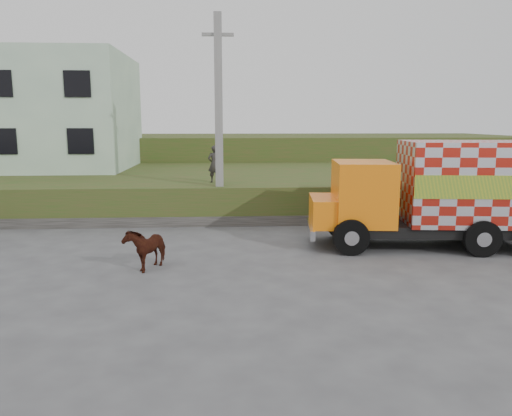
{
  "coord_description": "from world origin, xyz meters",
  "views": [
    {
      "loc": [
        -0.71,
        -14.86,
        3.99
      ],
      "look_at": [
        0.2,
        0.65,
        1.3
      ],
      "focal_mm": 35.0,
      "sensor_mm": 36.0,
      "label": 1
    }
  ],
  "objects": [
    {
      "name": "ground",
      "position": [
        0.0,
        0.0,
        0.0
      ],
      "size": [
        120.0,
        120.0,
        0.0
      ],
      "primitive_type": "plane",
      "color": "#474749",
      "rests_on": "ground"
    },
    {
      "name": "embankment_far",
      "position": [
        0.0,
        22.0,
        1.5
      ],
      "size": [
        40.0,
        12.0,
        3.0
      ],
      "primitive_type": "cube",
      "color": "#30521B",
      "rests_on": "ground"
    },
    {
      "name": "pedestrian",
      "position": [
        -1.23,
        5.89,
        2.27
      ],
      "size": [
        0.66,
        0.55,
        1.53
      ],
      "primitive_type": "imported",
      "rotation": [
        0.0,
        0.0,
        3.53
      ],
      "color": "#2D2B28",
      "rests_on": "embankment"
    },
    {
      "name": "utility_pole",
      "position": [
        -1.0,
        4.6,
        4.08
      ],
      "size": [
        1.2,
        0.3,
        8.0
      ],
      "color": "gray",
      "rests_on": "ground"
    },
    {
      "name": "retaining_strip",
      "position": [
        -2.0,
        4.2,
        0.2
      ],
      "size": [
        16.0,
        0.5,
        0.4
      ],
      "primitive_type": "cube",
      "color": "#595651",
      "rests_on": "ground"
    },
    {
      "name": "cow",
      "position": [
        -2.95,
        -1.39,
        0.59
      ],
      "size": [
        1.16,
        1.54,
        1.18
      ],
      "primitive_type": "imported",
      "rotation": [
        0.0,
        0.0,
        -0.43
      ],
      "color": "black",
      "rests_on": "ground"
    },
    {
      "name": "embankment",
      "position": [
        0.0,
        10.0,
        0.75
      ],
      "size": [
        40.0,
        12.0,
        1.5
      ],
      "primitive_type": "cube",
      "color": "#30521B",
      "rests_on": "ground"
    },
    {
      "name": "cargo_truck",
      "position": [
        6.2,
        0.49,
        1.75
      ],
      "size": [
        7.82,
        3.31,
        3.39
      ],
      "rotation": [
        0.0,
        0.0,
        -0.1
      ],
      "color": "black",
      "rests_on": "ground"
    },
    {
      "name": "building",
      "position": [
        -11.0,
        13.0,
        4.5
      ],
      "size": [
        10.0,
        8.0,
        6.0
      ],
      "primitive_type": "cube",
      "color": "silver",
      "rests_on": "embankment"
    }
  ]
}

